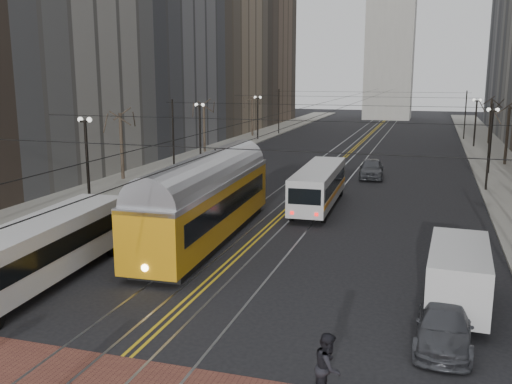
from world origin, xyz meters
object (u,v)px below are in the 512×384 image
Objects in this scene: transit_bus at (41,253)px; sedan_grey at (371,168)px; pedestrian_c at (328,367)px; cargo_van at (458,279)px; sedan_parked at (444,325)px; streetcar at (206,207)px; rear_bus at (319,188)px.

sedan_grey is at bearing 66.68° from transit_bus.
transit_bus is at bearing 68.74° from pedestrian_c.
pedestrian_c is (-3.56, -7.49, -0.24)m from cargo_van.
sedan_grey is at bearing 4.06° from pedestrian_c.
sedan_parked is 5.40m from pedestrian_c.
streetcar reaches higher than transit_bus.
sedan_grey is at bearing 102.46° from sedan_parked.
pedestrian_c is at bearing -80.13° from rear_bus.
sedan_parked is at bearing -84.16° from sedan_grey.
sedan_grey reaches higher than sedan_parked.
streetcar is 22.37m from sedan_grey.
rear_bus reaches higher than sedan_grey.
cargo_van reaches higher than sedan_parked.
transit_bus reaches higher than sedan_grey.
transit_bus is at bearing 179.94° from sedan_parked.
streetcar is (4.05, 8.37, 0.39)m from transit_bus.
streetcar reaches higher than sedan_parked.
rear_bus is 1.87× the size of cargo_van.
transit_bus is 16.73m from cargo_van.
transit_bus is 2.25× the size of sedan_grey.
rear_bus is 2.33× the size of sedan_parked.
rear_bus is at bearing 115.21° from sedan_parked.
transit_bus is 1.07× the size of rear_bus.
streetcar is at bearing 156.90° from cargo_van.
transit_bus is at bearing -118.11° from streetcar.
sedan_parked is (7.70, -18.13, -0.70)m from rear_bus.
rear_bus is 12.46m from sedan_grey.
streetcar is 1.46× the size of rear_bus.
cargo_van is at bearing -25.36° from pedestrian_c.
transit_bus is at bearing -169.31° from cargo_van.
rear_bus is (8.35, 17.50, -0.03)m from transit_bus.
rear_bus reaches higher than pedestrian_c.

